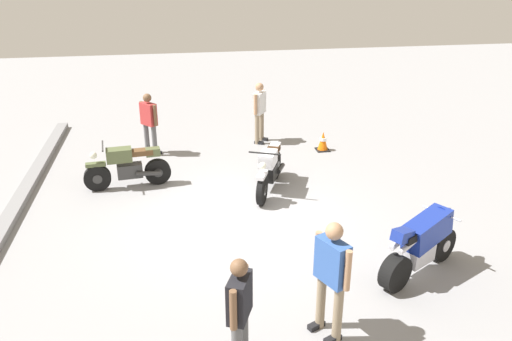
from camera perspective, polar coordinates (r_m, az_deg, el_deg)
ground_plane at (r=10.25m, az=-1.62°, el=-5.64°), size 40.00×40.00×0.00m
motorcycle_silver_cruiser at (r=11.35m, az=1.55°, el=0.21°), size 1.96×1.02×1.09m
motorcycle_olive_vintage at (r=11.88m, az=-14.25°, el=0.36°), size 0.70×1.96×1.07m
motorcycle_blue_sportbike at (r=8.78m, az=18.25°, el=-7.68°), size 1.13×1.79×1.14m
person_in_black_shirt at (r=6.42m, az=-1.83°, el=-15.34°), size 0.61×0.45×1.62m
person_in_white_shirt at (r=14.29m, az=0.39°, el=6.98°), size 0.61×0.50×1.72m
person_in_red_shirt at (r=13.66m, az=-11.96°, el=5.56°), size 0.56×0.52×1.66m
person_in_blue_shirt at (r=6.95m, az=8.50°, el=-11.28°), size 0.65×0.47×1.75m
traffic_cone at (r=13.98m, az=7.55°, el=3.29°), size 0.36×0.36×0.53m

